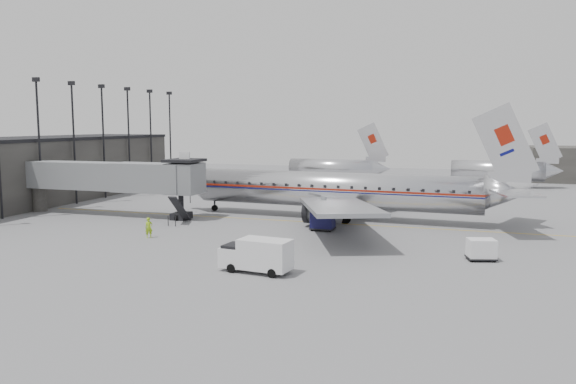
{
  "coord_description": "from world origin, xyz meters",
  "views": [
    {
      "loc": [
        19.13,
        -48.82,
        10.05
      ],
      "look_at": [
        2.23,
        4.61,
        3.2
      ],
      "focal_mm": 35.0,
      "sensor_mm": 36.0,
      "label": 1
    }
  ],
  "objects_px": {
    "airliner": "(341,190)",
    "ramp_worker": "(149,228)",
    "baggage_cart_white": "(481,249)",
    "service_van": "(257,255)",
    "baggage_cart_navy": "(323,221)"
  },
  "relations": [
    {
      "from": "airliner",
      "to": "ramp_worker",
      "type": "relative_size",
      "value": 21.19
    },
    {
      "from": "baggage_cart_white",
      "to": "service_van",
      "type": "bearing_deg",
      "value": -166.35
    },
    {
      "from": "airliner",
      "to": "service_van",
      "type": "distance_m",
      "value": 23.0
    },
    {
      "from": "baggage_cart_navy",
      "to": "baggage_cart_white",
      "type": "distance_m",
      "value": 16.07
    },
    {
      "from": "service_van",
      "to": "baggage_cart_white",
      "type": "bearing_deg",
      "value": 35.96
    },
    {
      "from": "airliner",
      "to": "service_van",
      "type": "relative_size",
      "value": 7.5
    },
    {
      "from": "service_van",
      "to": "baggage_cart_white",
      "type": "relative_size",
      "value": 2.16
    },
    {
      "from": "service_van",
      "to": "baggage_cart_white",
      "type": "height_order",
      "value": "service_van"
    },
    {
      "from": "airliner",
      "to": "ramp_worker",
      "type": "xyz_separation_m",
      "value": [
        -14.01,
        -14.96,
        -2.14
      ]
    },
    {
      "from": "airliner",
      "to": "baggage_cart_white",
      "type": "bearing_deg",
      "value": -43.86
    },
    {
      "from": "airliner",
      "to": "baggage_cart_navy",
      "type": "xyz_separation_m",
      "value": [
        -0.19,
        -6.96,
        -2.11
      ]
    },
    {
      "from": "service_van",
      "to": "ramp_worker",
      "type": "distance_m",
      "value": 15.41
    },
    {
      "from": "baggage_cart_white",
      "to": "airliner",
      "type": "bearing_deg",
      "value": 117.76
    },
    {
      "from": "airliner",
      "to": "baggage_cart_navy",
      "type": "bearing_deg",
      "value": -88.45
    },
    {
      "from": "airliner",
      "to": "baggage_cart_white",
      "type": "height_order",
      "value": "airliner"
    }
  ]
}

